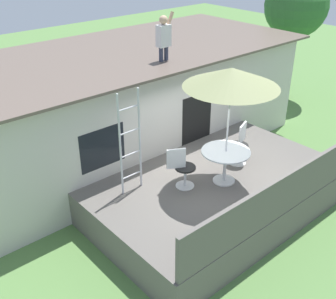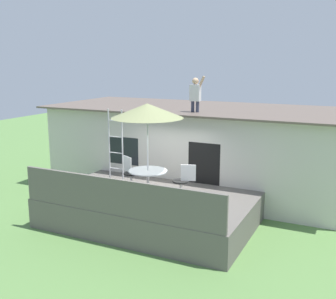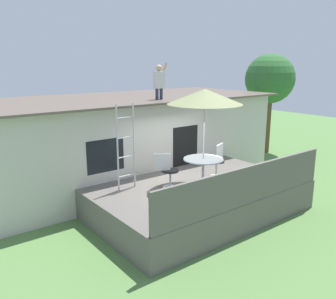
# 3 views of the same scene
# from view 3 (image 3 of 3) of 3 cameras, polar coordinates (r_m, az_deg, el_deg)

# --- Properties ---
(ground_plane) EXTENTS (40.00, 40.00, 0.00)m
(ground_plane) POSITION_cam_3_polar(r_m,az_deg,el_deg) (9.85, 4.64, -9.96)
(ground_plane) COLOR #567F42
(house) EXTENTS (10.50, 4.50, 2.87)m
(house) POSITION_cam_3_polar(r_m,az_deg,el_deg) (12.19, -6.67, 1.74)
(house) COLOR beige
(house) RESTS_ON ground
(deck) EXTENTS (5.57, 3.54, 0.80)m
(deck) POSITION_cam_3_polar(r_m,az_deg,el_deg) (9.70, 4.68, -7.79)
(deck) COLOR #605B56
(deck) RESTS_ON ground
(deck_railing) EXTENTS (5.47, 0.08, 0.90)m
(deck_railing) POSITION_cam_3_polar(r_m,az_deg,el_deg) (8.30, 12.84, -5.61)
(deck_railing) COLOR #605B56
(deck_railing) RESTS_ON deck
(patio_table) EXTENTS (1.04, 1.04, 0.74)m
(patio_table) POSITION_cam_3_polar(r_m,az_deg,el_deg) (9.26, 5.71, -2.43)
(patio_table) COLOR silver
(patio_table) RESTS_ON deck
(patio_umbrella) EXTENTS (1.90, 1.90, 2.54)m
(patio_umbrella) POSITION_cam_3_polar(r_m,az_deg,el_deg) (8.93, 5.98, 8.50)
(patio_umbrella) COLOR silver
(patio_umbrella) RESTS_ON deck
(step_ladder) EXTENTS (0.52, 0.04, 2.20)m
(step_ladder) POSITION_cam_3_polar(r_m,az_deg,el_deg) (8.95, -6.82, 0.39)
(step_ladder) COLOR silver
(step_ladder) RESTS_ON deck
(person_figure) EXTENTS (0.47, 0.20, 1.11)m
(person_figure) POSITION_cam_3_polar(r_m,az_deg,el_deg) (11.00, -1.42, 11.25)
(person_figure) COLOR #33384C
(person_figure) RESTS_ON house
(patio_chair_left) EXTENTS (0.58, 0.44, 0.92)m
(patio_chair_left) POSITION_cam_3_polar(r_m,az_deg,el_deg) (9.10, -0.09, -3.49)
(patio_chair_left) COLOR silver
(patio_chair_left) RESTS_ON deck
(patio_chair_right) EXTENTS (0.60, 0.44, 0.92)m
(patio_chair_right) POSITION_cam_3_polar(r_m,az_deg,el_deg) (10.13, 8.02, -1.83)
(patio_chair_right) COLOR silver
(patio_chair_right) RESTS_ON deck
(backyard_tree) EXTENTS (2.15, 2.15, 4.38)m
(backyard_tree) POSITION_cam_3_polar(r_m,az_deg,el_deg) (16.33, 16.11, 10.73)
(backyard_tree) COLOR brown
(backyard_tree) RESTS_ON ground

